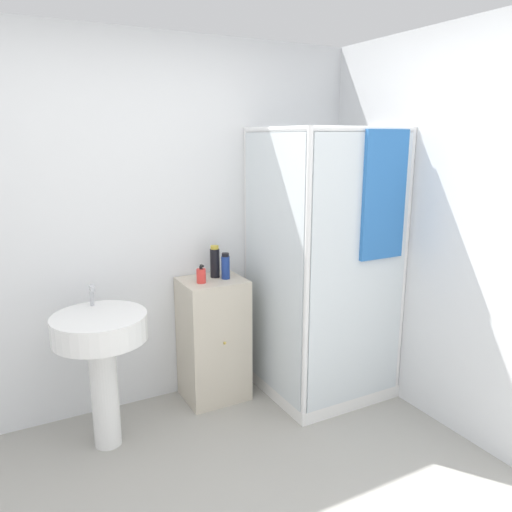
% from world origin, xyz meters
% --- Properties ---
extents(wall_back, '(6.40, 0.06, 2.50)m').
position_xyz_m(wall_back, '(0.00, 1.70, 1.25)').
color(wall_back, silver).
rests_on(wall_back, ground_plane).
extents(shower_enclosure, '(0.83, 0.86, 1.91)m').
position_xyz_m(shower_enclosure, '(1.21, 1.17, 0.55)').
color(shower_enclosure, white).
rests_on(shower_enclosure, ground_plane).
extents(vanity_cabinet, '(0.43, 0.39, 0.88)m').
position_xyz_m(vanity_cabinet, '(0.49, 1.48, 0.44)').
color(vanity_cabinet, beige).
rests_on(vanity_cabinet, ground_plane).
extents(sink, '(0.55, 0.55, 0.97)m').
position_xyz_m(sink, '(-0.32, 1.25, 0.64)').
color(sink, white).
rests_on(sink, ground_plane).
extents(soap_dispenser, '(0.06, 0.06, 0.13)m').
position_xyz_m(soap_dispenser, '(0.40, 1.44, 0.93)').
color(soap_dispenser, red).
rests_on(soap_dispenser, vanity_cabinet).
extents(shampoo_bottle_tall_black, '(0.07, 0.07, 0.23)m').
position_xyz_m(shampoo_bottle_tall_black, '(0.54, 1.53, 0.99)').
color(shampoo_bottle_tall_black, black).
rests_on(shampoo_bottle_tall_black, vanity_cabinet).
extents(shampoo_bottle_blue, '(0.06, 0.06, 0.18)m').
position_xyz_m(shampoo_bottle_blue, '(0.59, 1.46, 0.97)').
color(shampoo_bottle_blue, navy).
rests_on(shampoo_bottle_blue, vanity_cabinet).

